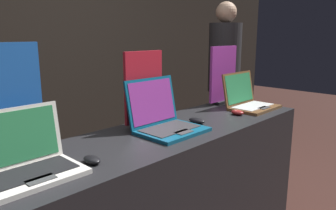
# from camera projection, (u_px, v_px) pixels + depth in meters

# --- Properties ---
(wall_back) EXTENTS (8.00, 0.05, 2.80)m
(wall_back) POSITION_uv_depth(u_px,v_px,m) (31.00, 38.00, 2.93)
(wall_back) COLOR black
(wall_back) RESTS_ON ground_plane
(display_counter) EXTENTS (2.10, 0.58, 0.90)m
(display_counter) POSITION_uv_depth(u_px,v_px,m) (169.00, 201.00, 1.98)
(display_counter) COLOR black
(display_counter) RESTS_ON ground_plane
(laptop_front) EXTENTS (0.38, 0.28, 0.26)m
(laptop_front) POSITION_uv_depth(u_px,v_px,m) (25.00, 161.00, 1.27)
(laptop_front) COLOR silver
(laptop_front) RESTS_ON display_counter
(mouse_front) EXTENTS (0.06, 0.10, 0.03)m
(mouse_front) POSITION_uv_depth(u_px,v_px,m) (92.00, 160.00, 1.40)
(mouse_front) COLOR black
(mouse_front) RESTS_ON display_counter
(laptop_middle) EXTENTS (0.37, 0.34, 0.29)m
(laptop_middle) POSITION_uv_depth(u_px,v_px,m) (164.00, 119.00, 1.87)
(laptop_middle) COLOR #0F5170
(laptop_middle) RESTS_ON display_counter
(mouse_middle) EXTENTS (0.06, 0.12, 0.03)m
(mouse_middle) POSITION_uv_depth(u_px,v_px,m) (197.00, 121.00, 2.03)
(mouse_middle) COLOR black
(mouse_middle) RESTS_ON display_counter
(promo_stand_middle) EXTENTS (0.29, 0.07, 0.45)m
(promo_stand_middle) POSITION_uv_depth(u_px,v_px,m) (144.00, 90.00, 1.95)
(promo_stand_middle) COLOR black
(promo_stand_middle) RESTS_ON display_counter
(laptop_back) EXTENTS (0.38, 0.30, 0.26)m
(laptop_back) POSITION_uv_depth(u_px,v_px,m) (248.00, 100.00, 2.43)
(laptop_back) COLOR brown
(laptop_back) RESTS_ON display_counter
(mouse_back) EXTENTS (0.06, 0.09, 0.03)m
(mouse_back) POSITION_uv_depth(u_px,v_px,m) (237.00, 112.00, 2.24)
(mouse_back) COLOR maroon
(mouse_back) RESTS_ON display_counter
(promo_stand_back) EXTENTS (0.32, 0.07, 0.45)m
(promo_stand_back) POSITION_uv_depth(u_px,v_px,m) (223.00, 77.00, 2.56)
(promo_stand_back) COLOR black
(promo_stand_back) RESTS_ON display_counter
(person_bystander) EXTENTS (0.33, 0.33, 1.76)m
(person_bystander) POSITION_uv_depth(u_px,v_px,m) (224.00, 84.00, 3.46)
(person_bystander) COLOR #282833
(person_bystander) RESTS_ON ground_plane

